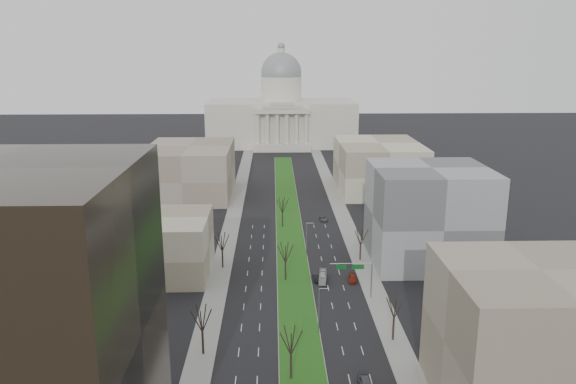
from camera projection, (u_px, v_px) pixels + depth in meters
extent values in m
plane|color=black|center=(289.00, 227.00, 168.86)|extent=(600.00, 600.00, 0.00)
cube|color=#999993|center=(289.00, 228.00, 167.87)|extent=(8.00, 222.00, 0.15)
cube|color=#1A5316|center=(289.00, 227.00, 167.85)|extent=(7.70, 221.70, 0.06)
cube|color=gray|center=(224.00, 257.00, 144.19)|extent=(5.00, 330.00, 0.15)
cube|color=gray|center=(359.00, 256.00, 145.09)|extent=(5.00, 330.00, 0.15)
cube|color=beige|center=(281.00, 123.00, 311.07)|extent=(80.00, 40.00, 24.00)
cube|color=beige|center=(282.00, 148.00, 291.30)|extent=(30.00, 6.00, 4.00)
cube|color=beige|center=(282.00, 111.00, 286.56)|extent=(28.00, 5.00, 2.50)
cube|color=beige|center=(282.00, 107.00, 286.06)|extent=(20.00, 5.00, 1.80)
cube|color=beige|center=(282.00, 104.00, 285.66)|extent=(12.00, 5.00, 1.60)
cylinder|color=beige|center=(281.00, 90.00, 306.58)|extent=(22.00, 22.00, 14.00)
sphere|color=gray|center=(281.00, 73.00, 304.33)|extent=(22.00, 22.00, 22.00)
cylinder|color=beige|center=(281.00, 52.00, 301.59)|extent=(4.00, 4.00, 4.00)
sphere|color=gray|center=(281.00, 46.00, 300.84)|extent=(4.00, 4.00, 4.00)
cylinder|color=beige|center=(258.00, 129.00, 288.48)|extent=(2.00, 2.00, 16.00)
cylinder|color=beige|center=(268.00, 128.00, 288.61)|extent=(2.00, 2.00, 16.00)
cylinder|color=beige|center=(277.00, 128.00, 288.74)|extent=(2.00, 2.00, 16.00)
cylinder|color=beige|center=(287.00, 128.00, 288.87)|extent=(2.00, 2.00, 16.00)
cylinder|color=beige|center=(297.00, 128.00, 289.00)|extent=(2.00, 2.00, 16.00)
cylinder|color=beige|center=(306.00, 128.00, 289.13)|extent=(2.00, 2.00, 16.00)
cube|color=tan|center=(154.00, 246.00, 132.38)|extent=(26.00, 22.00, 14.00)
cube|color=gray|center=(532.00, 340.00, 81.78)|extent=(26.00, 24.00, 22.00)
cube|color=slate|center=(429.00, 215.00, 139.64)|extent=(28.00, 26.00, 24.00)
cube|color=gray|center=(190.00, 170.00, 204.43)|extent=(30.00, 40.00, 18.00)
cube|color=tan|center=(379.00, 166.00, 211.08)|extent=(30.00, 40.00, 18.00)
cylinder|color=black|center=(203.00, 343.00, 98.18)|extent=(0.40, 0.40, 4.32)
cylinder|color=black|center=(223.00, 260.00, 136.91)|extent=(0.40, 0.40, 4.22)
cylinder|color=black|center=(393.00, 329.00, 102.93)|extent=(0.40, 0.40, 4.42)
cylinder|color=black|center=(360.00, 253.00, 141.70)|extent=(0.40, 0.40, 4.03)
cylinder|color=black|center=(291.00, 367.00, 90.83)|extent=(0.40, 0.40, 4.32)
cylinder|color=black|center=(285.00, 272.00, 129.55)|extent=(0.40, 0.40, 4.32)
cylinder|color=black|center=(282.00, 220.00, 168.27)|extent=(0.40, 0.40, 4.32)
cylinder|color=gray|center=(319.00, 311.00, 104.91)|extent=(0.20, 0.20, 9.00)
cylinder|color=gray|center=(324.00, 289.00, 103.78)|extent=(1.80, 0.12, 0.12)
cylinder|color=gray|center=(306.00, 240.00, 143.63)|extent=(0.20, 0.20, 9.00)
cylinder|color=gray|center=(310.00, 223.00, 142.51)|extent=(1.80, 0.12, 0.12)
cylinder|color=gray|center=(371.00, 281.00, 119.88)|extent=(0.24, 0.24, 8.00)
cylinder|color=gray|center=(351.00, 264.00, 118.76)|extent=(9.00, 0.18, 0.18)
cube|color=#0C591E|center=(358.00, 267.00, 119.08)|extent=(2.60, 0.08, 1.00)
cube|color=#0C591E|center=(342.00, 267.00, 118.99)|extent=(2.20, 0.08, 1.00)
imported|color=#4E4F56|center=(366.00, 384.00, 88.61)|extent=(2.41, 5.15, 1.71)
imported|color=black|center=(316.00, 278.00, 129.95)|extent=(1.70, 4.17, 1.34)
imported|color=maroon|center=(353.00, 278.00, 129.54)|extent=(2.45, 4.89, 1.36)
imported|color=#4F5157|center=(323.00, 219.00, 175.01)|extent=(2.31, 4.52, 1.22)
imported|color=silver|center=(323.00, 277.00, 129.72)|extent=(2.50, 7.24, 1.97)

